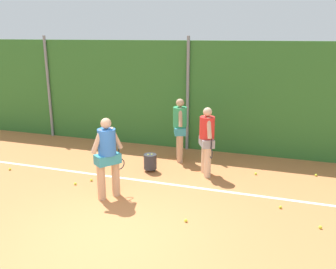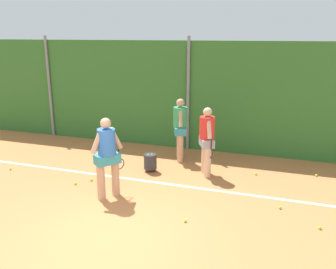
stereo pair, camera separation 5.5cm
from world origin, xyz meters
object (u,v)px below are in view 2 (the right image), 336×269
player_foreground_near (107,154)px  player_backcourt_far (180,126)px  tennis_ball_8 (316,175)px  tennis_ball_3 (320,228)px  tennis_ball_7 (91,180)px  tennis_ball_6 (256,174)px  ball_hopper (150,161)px  tennis_ball_0 (10,169)px  player_midcourt (207,138)px  tennis_ball_2 (185,221)px  tennis_ball_4 (280,207)px  tennis_ball_1 (75,183)px

player_foreground_near → player_backcourt_far: 3.12m
player_backcourt_far → tennis_ball_8: bearing=68.5°
tennis_ball_3 → tennis_ball_7: same height
tennis_ball_6 → ball_hopper: bearing=-167.2°
ball_hopper → tennis_ball_0: (-3.82, -1.17, -0.26)m
tennis_ball_8 → ball_hopper: bearing=-166.5°
tennis_ball_7 → tennis_ball_6: bearing=23.7°
tennis_ball_6 → tennis_ball_8: bearing=14.7°
player_midcourt → tennis_ball_2: 2.86m
player_foreground_near → tennis_ball_7: size_ratio=29.17×
tennis_ball_8 → player_backcourt_far: bearing=178.5°
player_backcourt_far → tennis_ball_4: bearing=32.0°
tennis_ball_1 → tennis_ball_2: bearing=-16.2°
tennis_ball_8 → tennis_ball_6: bearing=-165.3°
tennis_ball_4 → tennis_ball_6: (-0.69, 1.84, 0.00)m
tennis_ball_1 → tennis_ball_3: (5.81, -0.35, 0.00)m
tennis_ball_8 → tennis_ball_0: bearing=-164.9°
tennis_ball_1 → tennis_ball_6: bearing=26.2°
tennis_ball_3 → tennis_ball_6: size_ratio=1.00×
tennis_ball_3 → tennis_ball_8: 2.90m
tennis_ball_4 → tennis_ball_7: (-4.77, 0.05, 0.00)m
tennis_ball_0 → tennis_ball_6: same height
player_midcourt → ball_hopper: bearing=-105.9°
tennis_ball_7 → player_foreground_near: bearing=-38.2°
tennis_ball_1 → tennis_ball_8: bearing=23.3°
tennis_ball_1 → tennis_ball_8: size_ratio=1.00×
player_foreground_near → player_midcourt: 2.81m
player_midcourt → tennis_ball_7: size_ratio=28.48×
tennis_ball_1 → tennis_ball_7: bearing=51.9°
tennis_ball_2 → ball_hopper: bearing=125.2°
ball_hopper → tennis_ball_0: 4.01m
ball_hopper → tennis_ball_1: size_ratio=7.78×
ball_hopper → tennis_ball_3: 4.70m
player_backcourt_far → ball_hopper: 1.49m
tennis_ball_4 → tennis_ball_1: bearing=-176.7°
tennis_ball_0 → tennis_ball_2: bearing=-12.7°
player_backcourt_far → ball_hopper: size_ratio=3.71×
player_midcourt → player_backcourt_far: 1.37m
tennis_ball_3 → tennis_ball_1: bearing=176.5°
ball_hopper → tennis_ball_1: (-1.49, -1.48, -0.26)m
player_backcourt_far → tennis_ball_8: player_backcourt_far is taller
ball_hopper → tennis_ball_2: bearing=-54.8°
player_foreground_near → tennis_ball_6: player_foreground_near is taller
tennis_ball_0 → tennis_ball_2: size_ratio=1.00×
player_foreground_near → player_midcourt: (1.87, 2.09, -0.03)m
tennis_ball_3 → tennis_ball_4: (-0.77, 0.65, 0.00)m
player_foreground_near → tennis_ball_4: bearing=-44.5°
tennis_ball_4 → tennis_ball_8: (0.88, 2.25, 0.00)m
player_midcourt → tennis_ball_4: bearing=29.1°
tennis_ball_0 → tennis_ball_8: (8.25, 2.23, 0.00)m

